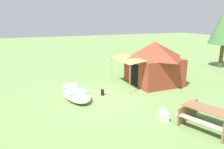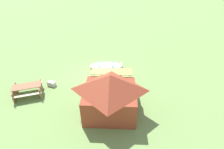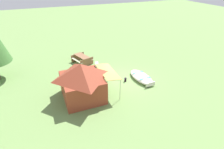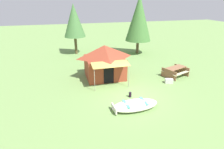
# 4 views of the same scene
# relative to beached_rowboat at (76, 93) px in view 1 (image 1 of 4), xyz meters

# --- Properties ---
(ground_plane) EXTENTS (80.00, 80.00, 0.00)m
(ground_plane) POSITION_rel_beached_rowboat_xyz_m (0.41, 1.44, -0.22)
(ground_plane) COLOR #6E924E
(beached_rowboat) EXTENTS (2.82, 1.39, 0.43)m
(beached_rowboat) POSITION_rel_beached_rowboat_xyz_m (0.00, 0.00, 0.00)
(beached_rowboat) COLOR beige
(beached_rowboat) RESTS_ON ground_plane
(canvas_cabin_tent) EXTENTS (3.16, 3.83, 2.62)m
(canvas_cabin_tent) POSITION_rel_beached_rowboat_xyz_m (-0.59, 5.07, 1.13)
(canvas_cabin_tent) COLOR brown
(canvas_cabin_tent) RESTS_ON ground_plane
(picnic_table) EXTENTS (2.19, 1.97, 0.76)m
(picnic_table) POSITION_rel_beached_rowboat_xyz_m (5.00, 3.75, 0.25)
(picnic_table) COLOR #8A5F40
(picnic_table) RESTS_ON ground_plane
(cooler_box) EXTENTS (0.64, 0.47, 0.33)m
(cooler_box) POSITION_rel_beached_rowboat_xyz_m (3.80, 2.65, -0.06)
(cooler_box) COLOR silver
(cooler_box) RESTS_ON ground_plane
(fuel_can) EXTENTS (0.25, 0.25, 0.32)m
(fuel_can) POSITION_rel_beached_rowboat_xyz_m (0.22, 1.36, -0.06)
(fuel_can) COLOR black
(fuel_can) RESTS_ON ground_plane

